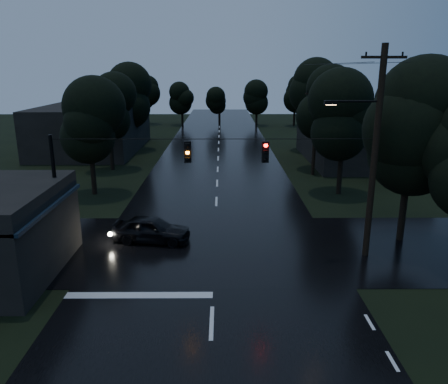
{
  "coord_description": "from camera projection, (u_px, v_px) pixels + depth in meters",
  "views": [
    {
      "loc": [
        0.38,
        -8.95,
        8.94
      ],
      "look_at": [
        0.49,
        13.68,
        2.5
      ],
      "focal_mm": 35.0,
      "sensor_mm": 36.0,
      "label": 1
    }
  ],
  "objects": [
    {
      "name": "span_signals",
      "position": [
        226.0,
        151.0,
        20.19
      ],
      "size": [
        15.0,
        0.37,
        1.12
      ],
      "color": "black",
      "rests_on": "ground"
    },
    {
      "name": "utility_pole_main",
      "position": [
        373.0,
        150.0,
        20.23
      ],
      "size": [
        3.5,
        0.3,
        10.0
      ],
      "color": "black",
      "rests_on": "ground"
    },
    {
      "name": "main_road",
      "position": [
        218.0,
        169.0,
        39.91
      ],
      "size": [
        12.0,
        120.0,
        0.02
      ],
      "primitive_type": "cube",
      "color": "black",
      "rests_on": "ground"
    },
    {
      "name": "tree_left_b",
      "position": [
        108.0,
        107.0,
        38.32
      ],
      "size": [
        4.2,
        4.2,
        8.85
      ],
      "color": "black",
      "rests_on": "ground"
    },
    {
      "name": "car",
      "position": [
        151.0,
        229.0,
        23.15
      ],
      "size": [
        4.31,
        2.25,
        1.4
      ],
      "primitive_type": "imported",
      "rotation": [
        0.0,
        0.0,
        1.42
      ],
      "color": "black",
      "rests_on": "ground"
    },
    {
      "name": "tree_left_a",
      "position": [
        89.0,
        123.0,
        30.73
      ],
      "size": [
        3.92,
        3.92,
        8.26
      ],
      "color": "black",
      "rests_on": "ground"
    },
    {
      "name": "tree_left_c",
      "position": [
        125.0,
        96.0,
        47.84
      ],
      "size": [
        4.48,
        4.48,
        9.44
      ],
      "color": "black",
      "rests_on": "ground"
    },
    {
      "name": "tree_right_b",
      "position": [
        327.0,
        103.0,
        38.32
      ],
      "size": [
        4.48,
        4.48,
        9.44
      ],
      "color": "black",
      "rests_on": "ground"
    },
    {
      "name": "tree_corner_near",
      "position": [
        413.0,
        129.0,
        21.97
      ],
      "size": [
        4.48,
        4.48,
        9.44
      ],
      "color": "black",
      "rests_on": "ground"
    },
    {
      "name": "anchor_pole_left",
      "position": [
        57.0,
        198.0,
        20.78
      ],
      "size": [
        0.18,
        0.18,
        6.0
      ],
      "primitive_type": "cylinder",
      "color": "black",
      "rests_on": "ground"
    },
    {
      "name": "tree_right_c",
      "position": [
        311.0,
        92.0,
        47.83
      ],
      "size": [
        4.76,
        4.76,
        10.03
      ],
      "color": "black",
      "rests_on": "ground"
    },
    {
      "name": "building_far_left",
      "position": [
        93.0,
        128.0,
        48.77
      ],
      "size": [
        10.0,
        16.0,
        5.0
      ],
      "primitive_type": "cube",
      "color": "black",
      "rests_on": "ground"
    },
    {
      "name": "cross_street",
      "position": [
        215.0,
        247.0,
        22.6
      ],
      "size": [
        60.0,
        9.0,
        0.02
      ],
      "primitive_type": "cube",
      "color": "black",
      "rests_on": "ground"
    },
    {
      "name": "utility_pole_far",
      "position": [
        315.0,
        130.0,
        36.96
      ],
      "size": [
        2.0,
        0.3,
        7.5
      ],
      "color": "black",
      "rests_on": "ground"
    },
    {
      "name": "building_far_right",
      "position": [
        359.0,
        139.0,
        43.22
      ],
      "size": [
        10.0,
        14.0,
        4.4
      ],
      "primitive_type": "cube",
      "color": "black",
      "rests_on": "ground"
    },
    {
      "name": "tree_right_a",
      "position": [
        344.0,
        117.0,
        30.72
      ],
      "size": [
        4.2,
        4.2,
        8.85
      ],
      "color": "black",
      "rests_on": "ground"
    }
  ]
}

